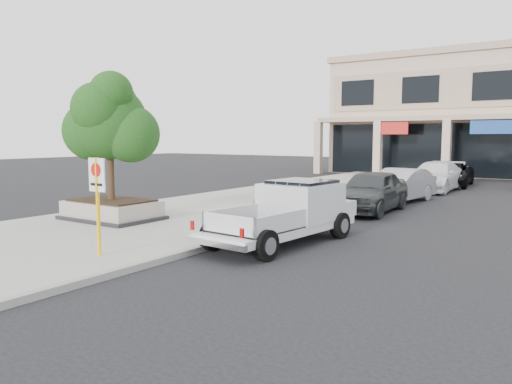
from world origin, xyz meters
TOP-DOWN VIEW (x-y plane):
  - ground at (0.00, 0.00)m, footprint 120.00×120.00m
  - sidewalk at (-5.50, 6.00)m, footprint 8.00×52.00m
  - curb at (-1.55, 6.00)m, footprint 0.20×52.00m
  - planter at (-6.80, 1.78)m, footprint 3.20×2.20m
  - planter_tree at (-6.66, 1.93)m, footprint 2.90×2.55m
  - no_parking_sign at (-2.83, -1.88)m, footprint 0.55×0.09m
  - hedge at (-2.47, 4.86)m, footprint 1.10×0.99m
  - pickup_truck at (-0.35, 2.23)m, footprint 2.45×5.56m
  - curb_car_a at (-0.57, 9.32)m, footprint 2.14×4.92m
  - curb_car_b at (-0.60, 12.84)m, footprint 2.21×4.77m
  - curb_car_c at (-0.56, 18.77)m, footprint 2.31×5.49m
  - curb_car_d at (-0.62, 21.88)m, footprint 2.96×5.58m

SIDE VIEW (x-z plane):
  - ground at x=0.00m, z-range 0.00..0.00m
  - sidewalk at x=-5.50m, z-range 0.00..0.15m
  - curb at x=-1.55m, z-range 0.00..0.15m
  - planter at x=-6.80m, z-range 0.14..0.82m
  - hedge at x=-2.47m, z-range 0.15..1.08m
  - curb_car_d at x=-0.62m, z-range 0.00..1.49m
  - curb_car_b at x=-0.60m, z-range 0.00..1.51m
  - curb_car_c at x=-0.56m, z-range 0.00..1.58m
  - curb_car_a at x=-0.57m, z-range 0.00..1.65m
  - pickup_truck at x=-0.35m, z-range 0.00..1.70m
  - no_parking_sign at x=-2.83m, z-range 0.48..2.78m
  - planter_tree at x=-6.66m, z-range 1.41..5.41m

